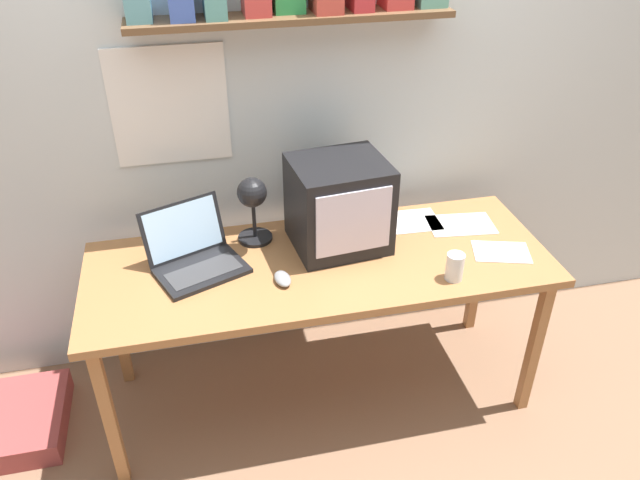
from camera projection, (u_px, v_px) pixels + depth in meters
name	position (u px, v px, depth m)	size (l,w,h in m)	color
ground_plane	(320.00, 391.00, 2.92)	(12.00, 12.00, 0.00)	#8B664C
back_wall	(294.00, 84.00, 2.60)	(5.60, 0.24, 2.60)	silver
corner_desk	(320.00, 273.00, 2.55)	(1.87, 0.70, 0.74)	#A86D3F
crt_monitor	(339.00, 204.00, 2.53)	(0.41, 0.37, 0.37)	black
laptop	(194.00, 253.00, 2.46)	(0.42, 0.40, 0.24)	black
desk_lamp	(253.00, 200.00, 2.49)	(0.15, 0.20, 0.32)	black
juice_glass	(455.00, 268.00, 2.39)	(0.07, 0.07, 0.11)	white
computer_mouse	(283.00, 279.00, 2.39)	(0.07, 0.11, 0.03)	gray
loose_paper_near_laptop	(406.00, 222.00, 2.77)	(0.30, 0.20, 0.00)	white
printed_handout	(501.00, 252.00, 2.57)	(0.26, 0.21, 0.00)	white
open_notebook	(461.00, 225.00, 2.75)	(0.30, 0.21, 0.00)	white
floor_cushion	(10.00, 423.00, 2.69)	(0.46, 0.46, 0.11)	#A04241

